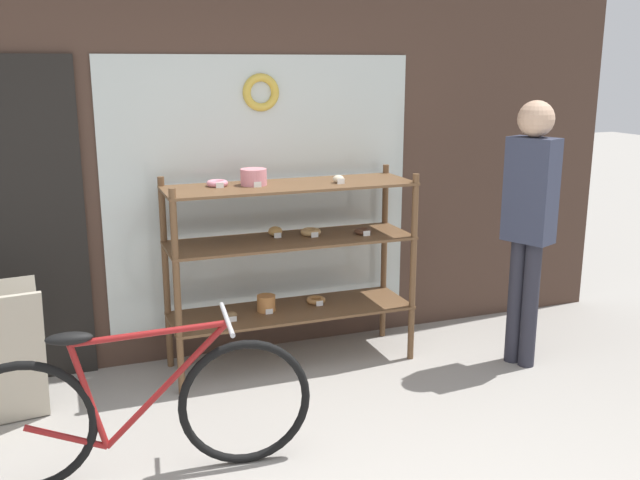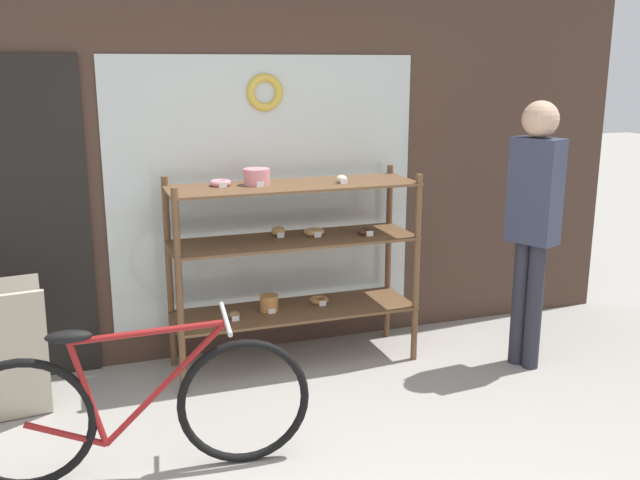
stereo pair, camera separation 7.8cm
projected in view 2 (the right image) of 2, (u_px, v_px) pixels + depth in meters
The scene contains 5 objects.
storefront_facade at pixel (230, 108), 4.85m from camera, with size 6.15×0.13×3.58m.
display_case at pixel (292, 248), 4.82m from camera, with size 1.66×0.51×1.37m.
bicycle at pixel (136, 408), 3.56m from camera, with size 1.75×0.46×0.82m.
sandwich_board at pixel (2, 355), 4.09m from camera, with size 0.53×0.43×0.82m.
pedestrian at pixel (534, 212), 4.71m from camera, with size 0.29×0.37×1.81m.
Camera 2 is at (-1.07, -2.56, 2.04)m, focal length 40.00 mm.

